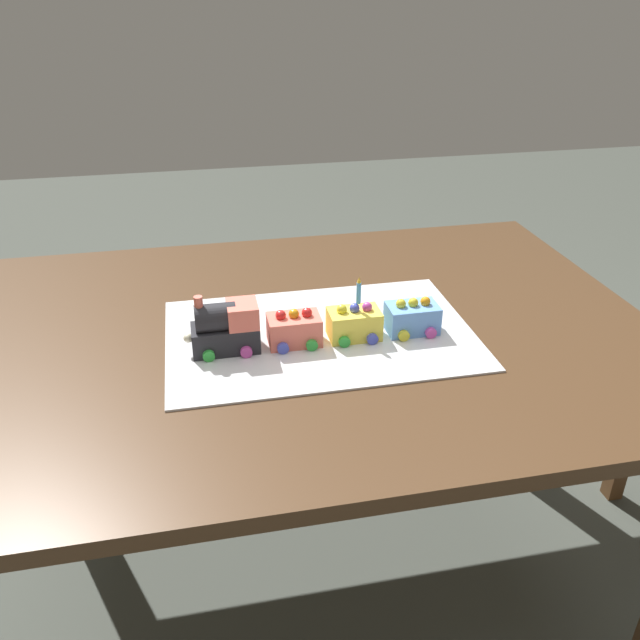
{
  "coord_description": "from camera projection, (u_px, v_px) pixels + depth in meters",
  "views": [
    {
      "loc": [
        -0.21,
        -1.14,
        1.38
      ],
      "look_at": [
        0.01,
        -0.04,
        0.77
      ],
      "focal_mm": 36.54,
      "sensor_mm": 36.0,
      "label": 1
    }
  ],
  "objects": [
    {
      "name": "cake_car_hopper_sky_blue",
      "position": [
        412.0,
        317.0,
        1.28
      ],
      "size": [
        0.1,
        0.08,
        0.07
      ],
      "color": "#669EEA",
      "rests_on": "cake_board"
    },
    {
      "name": "cake_board",
      "position": [
        320.0,
        334.0,
        1.29
      ],
      "size": [
        0.6,
        0.4,
        0.0
      ],
      "primitive_type": "cube",
      "color": "silver",
      "rests_on": "dining_table"
    },
    {
      "name": "birthday_candle",
      "position": [
        359.0,
        291.0,
        1.23
      ],
      "size": [
        0.01,
        0.01,
        0.06
      ],
      "color": "#4CA5E5",
      "rests_on": "cake_car_gondola_lemon"
    },
    {
      "name": "dining_table",
      "position": [
        310.0,
        371.0,
        1.37
      ],
      "size": [
        1.4,
        1.0,
        0.74
      ],
      "color": "#4C331E",
      "rests_on": "ground"
    },
    {
      "name": "cake_car_gondola_lemon",
      "position": [
        354.0,
        323.0,
        1.26
      ],
      "size": [
        0.1,
        0.08,
        0.07
      ],
      "color": "#F4E04C",
      "rests_on": "cake_board"
    },
    {
      "name": "cake_car_tanker_coral",
      "position": [
        294.0,
        329.0,
        1.24
      ],
      "size": [
        0.1,
        0.08,
        0.07
      ],
      "color": "#F27260",
      "rests_on": "cake_board"
    },
    {
      "name": "ground_plane",
      "position": [
        312.0,
        579.0,
        1.67
      ],
      "size": [
        8.0,
        8.0,
        0.0
      ],
      "primitive_type": "plane",
      "color": "#474C44"
    },
    {
      "name": "cake_locomotive",
      "position": [
        226.0,
        328.0,
        1.21
      ],
      "size": [
        0.14,
        0.08,
        0.12
      ],
      "color": "#232328",
      "rests_on": "cake_board"
    }
  ]
}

